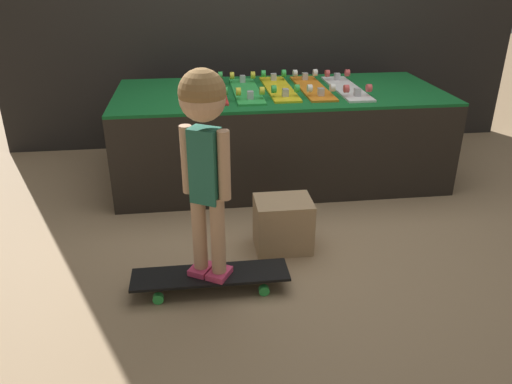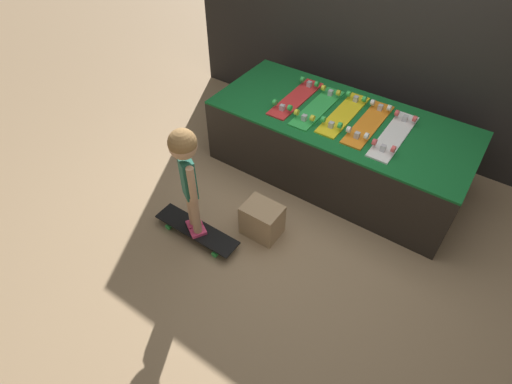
# 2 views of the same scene
# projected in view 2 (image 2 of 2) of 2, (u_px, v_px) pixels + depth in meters

# --- Properties ---
(ground_plane) EXTENTS (16.00, 16.00, 0.00)m
(ground_plane) POSITION_uv_depth(u_px,v_px,m) (297.00, 214.00, 3.57)
(ground_plane) COLOR #9E7F5B
(back_wall) EXTENTS (4.38, 0.10, 2.47)m
(back_wall) POSITION_uv_depth(u_px,v_px,m) (393.00, 18.00, 3.59)
(back_wall) COLOR black
(back_wall) RESTS_ON ground_plane
(display_rack) EXTENTS (2.30, 1.01, 0.65)m
(display_rack) POSITION_uv_depth(u_px,v_px,m) (337.00, 146.00, 3.74)
(display_rack) COLOR black
(display_rack) RESTS_ON ground_plane
(skateboard_red_on_rack) EXTENTS (0.19, 0.75, 0.09)m
(skateboard_red_on_rack) POSITION_uv_depth(u_px,v_px,m) (296.00, 97.00, 3.70)
(skateboard_red_on_rack) COLOR red
(skateboard_red_on_rack) RESTS_ON display_rack
(skateboard_green_on_rack) EXTENTS (0.19, 0.75, 0.09)m
(skateboard_green_on_rack) POSITION_uv_depth(u_px,v_px,m) (318.00, 107.00, 3.59)
(skateboard_green_on_rack) COLOR green
(skateboard_green_on_rack) RESTS_ON display_rack
(skateboard_yellow_on_rack) EXTENTS (0.19, 0.75, 0.09)m
(skateboard_yellow_on_rack) POSITION_uv_depth(u_px,v_px,m) (344.00, 113.00, 3.51)
(skateboard_yellow_on_rack) COLOR yellow
(skateboard_yellow_on_rack) RESTS_ON display_rack
(skateboard_orange_on_rack) EXTENTS (0.19, 0.75, 0.09)m
(skateboard_orange_on_rack) POSITION_uv_depth(u_px,v_px,m) (369.00, 123.00, 3.41)
(skateboard_orange_on_rack) COLOR orange
(skateboard_orange_on_rack) RESTS_ON display_rack
(skateboard_white_on_rack) EXTENTS (0.19, 0.75, 0.09)m
(skateboard_white_on_rack) POSITION_uv_depth(u_px,v_px,m) (394.00, 135.00, 3.29)
(skateboard_white_on_rack) COLOR white
(skateboard_white_on_rack) RESTS_ON display_rack
(skateboard_on_floor) EXTENTS (0.77, 0.19, 0.09)m
(skateboard_on_floor) POSITION_uv_depth(u_px,v_px,m) (197.00, 230.00, 3.34)
(skateboard_on_floor) COLOR black
(skateboard_on_floor) RESTS_ON ground_plane
(child) EXTENTS (0.23, 0.20, 1.00)m
(child) POSITION_uv_depth(u_px,v_px,m) (186.00, 165.00, 2.83)
(child) COLOR #E03D6B
(child) RESTS_ON skateboard_on_floor
(storage_box) EXTENTS (0.31, 0.24, 0.30)m
(storage_box) POSITION_uv_depth(u_px,v_px,m) (262.00, 220.00, 3.32)
(storage_box) COLOR tan
(storage_box) RESTS_ON ground_plane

